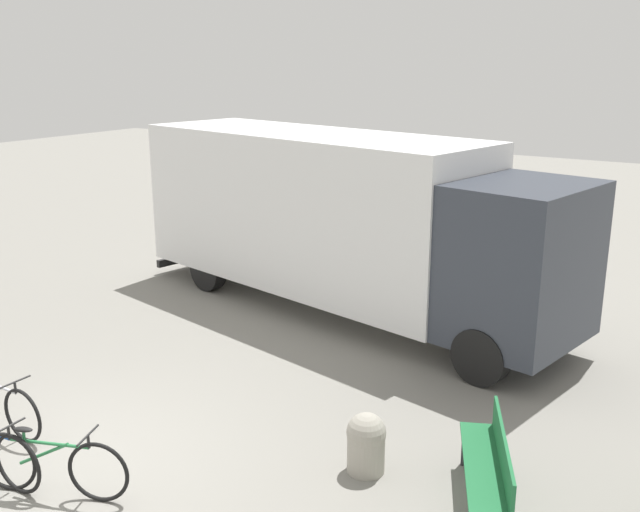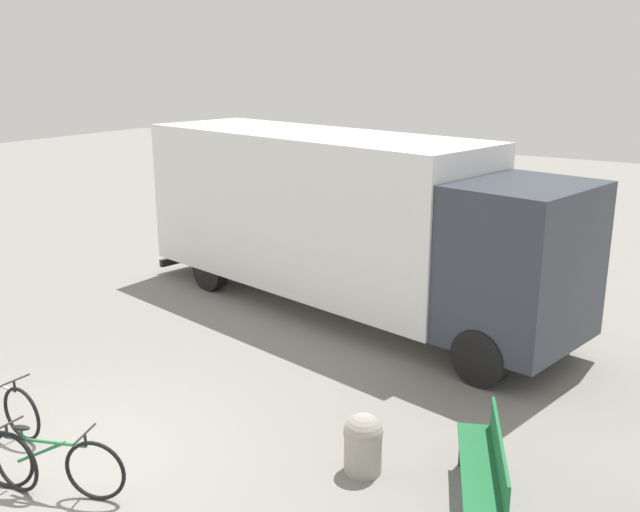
{
  "view_description": "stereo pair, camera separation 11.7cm",
  "coord_description": "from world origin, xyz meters",
  "views": [
    {
      "loc": [
        6.4,
        -4.66,
        4.6
      ],
      "look_at": [
        0.92,
        4.13,
        1.71
      ],
      "focal_mm": 40.0,
      "sensor_mm": 36.0,
      "label": 1
    },
    {
      "loc": [
        6.5,
        -4.59,
        4.6
      ],
      "look_at": [
        0.92,
        4.13,
        1.71
      ],
      "focal_mm": 40.0,
      "sensor_mm": 36.0,
      "label": 2
    }
  ],
  "objects": [
    {
      "name": "ground_plane",
      "position": [
        0.0,
        0.0,
        0.0
      ],
      "size": [
        60.0,
        60.0,
        0.0
      ],
      "primitive_type": "plane",
      "color": "gray"
    },
    {
      "name": "delivery_truck",
      "position": [
        -0.07,
        6.36,
        1.79
      ],
      "size": [
        9.17,
        3.96,
        3.27
      ],
      "rotation": [
        0.0,
        0.0,
        -0.2
      ],
      "color": "white",
      "rests_on": "ground"
    },
    {
      "name": "park_bench",
      "position": [
        4.45,
        1.8,
        0.51
      ],
      "size": [
        1.09,
        1.8,
        0.89
      ],
      "rotation": [
        0.0,
        0.0,
        1.99
      ],
      "color": "#1E6638",
      "rests_on": "ground"
    },
    {
      "name": "bicycle_far",
      "position": [
        0.37,
        -0.45,
        0.37
      ],
      "size": [
        1.68,
        0.71,
        0.79
      ],
      "rotation": [
        0.0,
        0.0,
        0.36
      ],
      "color": "black",
      "rests_on": "ground"
    },
    {
      "name": "bollard_near_bench",
      "position": [
        3.01,
        1.77,
        0.37
      ],
      "size": [
        0.46,
        0.46,
        0.72
      ],
      "color": "#9E998C",
      "rests_on": "ground"
    }
  ]
}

